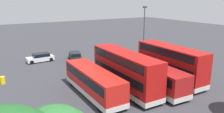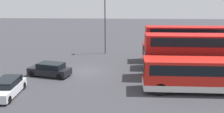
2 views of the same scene
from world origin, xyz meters
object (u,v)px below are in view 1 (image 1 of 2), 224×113
object	(u,v)px
lamp_post_tall	(144,29)
waste_bin_yellow	(3,80)
bus_single_deck_second	(149,73)
car_small_green	(75,56)
bus_double_decker_third	(125,70)
bus_single_deck_fourth	(93,81)
car_hatchback_silver	(40,58)
bus_double_decker_near_end	(170,62)

from	to	relation	value
lamp_post_tall	waste_bin_yellow	xyz separation A→B (m)	(23.21, 0.92, -4.80)
bus_single_deck_second	car_small_green	size ratio (longest dim) A/B	2.48
bus_double_decker_third	bus_single_deck_fourth	distance (m)	3.93
car_hatchback_silver	waste_bin_yellow	world-z (taller)	car_hatchback_silver
bus_double_decker_near_end	waste_bin_yellow	world-z (taller)	bus_double_decker_near_end
bus_single_deck_fourth	lamp_post_tall	xyz separation A→B (m)	(-14.81, -9.78, 3.66)
bus_double_decker_third	car_small_green	size ratio (longest dim) A/B	2.30
bus_double_decker_third	car_hatchback_silver	world-z (taller)	bus_double_decker_third
bus_double_decker_near_end	waste_bin_yellow	size ratio (longest dim) A/B	10.95
bus_double_decker_near_end	car_hatchback_silver	distance (m)	21.75
bus_single_deck_fourth	lamp_post_tall	bearing A→B (deg)	-146.57
bus_double_decker_near_end	lamp_post_tall	world-z (taller)	lamp_post_tall
bus_double_decker_third	car_small_green	distance (m)	15.50
car_hatchback_silver	lamp_post_tall	distance (m)	18.62
car_hatchback_silver	waste_bin_yellow	distance (m)	10.29
waste_bin_yellow	bus_single_deck_second	bearing A→B (deg)	147.19
bus_single_deck_second	bus_double_decker_third	distance (m)	3.35
car_hatchback_silver	lamp_post_tall	bearing A→B (deg)	157.20
lamp_post_tall	bus_single_deck_second	bearing A→B (deg)	54.26
bus_double_decker_near_end	car_hatchback_silver	world-z (taller)	bus_double_decker_near_end
bus_single_deck_fourth	lamp_post_tall	world-z (taller)	lamp_post_tall
bus_double_decker_near_end	waste_bin_yellow	distance (m)	21.49
car_hatchback_silver	bus_single_deck_fourth	bearing A→B (deg)	96.23
car_small_green	bus_single_deck_fourth	bearing A→B (deg)	76.10
car_hatchback_silver	lamp_post_tall	size ratio (longest dim) A/B	0.49
bus_double_decker_third	car_small_green	bearing A→B (deg)	-89.49
bus_single_deck_second	bus_double_decker_third	world-z (taller)	bus_double_decker_third
car_small_green	bus_single_deck_second	bearing A→B (deg)	101.97
bus_single_deck_fourth	bus_double_decker_near_end	bearing A→B (deg)	174.73
car_hatchback_silver	bus_double_decker_third	bearing A→B (deg)	107.86
waste_bin_yellow	bus_double_decker_third	bearing A→B (deg)	142.02
bus_double_decker_near_end	waste_bin_yellow	xyz separation A→B (m)	(19.01, -9.84, -1.97)
bus_double_decker_third	car_hatchback_silver	xyz separation A→B (m)	(5.62, -17.43, -1.75)
waste_bin_yellow	lamp_post_tall	bearing A→B (deg)	-177.73
bus_single_deck_fourth	car_small_green	xyz separation A→B (m)	(-3.65, -14.74, -0.92)
bus_single_deck_fourth	car_small_green	size ratio (longest dim) A/B	2.19
bus_single_deck_fourth	lamp_post_tall	distance (m)	18.12
bus_single_deck_fourth	car_hatchback_silver	distance (m)	16.90
bus_double_decker_third	waste_bin_yellow	bearing A→B (deg)	-37.98
bus_double_decker_near_end	bus_single_deck_second	xyz separation A→B (m)	(3.61, 0.09, -0.82)
bus_double_decker_near_end	bus_single_deck_second	distance (m)	3.70
car_hatchback_silver	car_small_green	bearing A→B (deg)	159.68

